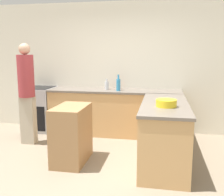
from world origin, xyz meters
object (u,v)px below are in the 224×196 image
object	(u,v)px
mixing_bowl	(166,103)
vinegar_bottle_clear	(107,85)
dish_soap_bottle	(118,84)
person_by_range	(27,89)
hot_sauce_bottle	(118,84)
range_oven	(40,109)
island_table	(72,134)

from	to	relation	value
mixing_bowl	vinegar_bottle_clear	bearing A→B (deg)	127.58
dish_soap_bottle	person_by_range	bearing A→B (deg)	-154.82
vinegar_bottle_clear	dish_soap_bottle	distance (m)	0.31
person_by_range	hot_sauce_bottle	bearing A→B (deg)	33.21
range_oven	island_table	size ratio (longest dim) A/B	1.07
person_by_range	island_table	bearing A→B (deg)	-31.16
dish_soap_bottle	hot_sauce_bottle	bearing A→B (deg)	100.89
mixing_bowl	hot_sauce_bottle	size ratio (longest dim) A/B	1.22
person_by_range	mixing_bowl	bearing A→B (deg)	-14.57
vinegar_bottle_clear	hot_sauce_bottle	bearing A→B (deg)	25.87
island_table	vinegar_bottle_clear	distance (m)	1.65
person_by_range	dish_soap_bottle	bearing A→B (deg)	25.18
dish_soap_bottle	range_oven	bearing A→B (deg)	176.26
range_oven	hot_sauce_bottle	distance (m)	1.79
range_oven	hot_sauce_bottle	size ratio (longest dim) A/B	3.96
dish_soap_bottle	person_by_range	distance (m)	1.72
range_oven	person_by_range	world-z (taller)	person_by_range
range_oven	dish_soap_bottle	size ratio (longest dim) A/B	2.93
hot_sauce_bottle	dish_soap_bottle	bearing A→B (deg)	-79.11
hot_sauce_bottle	dish_soap_bottle	size ratio (longest dim) A/B	0.74
hot_sauce_bottle	island_table	bearing A→B (deg)	-105.27
mixing_bowl	dish_soap_bottle	size ratio (longest dim) A/B	0.90
range_oven	mixing_bowl	distance (m)	3.08
dish_soap_bottle	person_by_range	xyz separation A→B (m)	(-1.56, -0.73, -0.04)
range_oven	vinegar_bottle_clear	bearing A→B (deg)	1.43
range_oven	person_by_range	xyz separation A→B (m)	(0.18, -0.85, 0.55)
vinegar_bottle_clear	island_table	bearing A→B (deg)	-98.54
hot_sauce_bottle	dish_soap_bottle	xyz separation A→B (m)	(0.05, -0.26, 0.03)
range_oven	person_by_range	size ratio (longest dim) A/B	0.51
hot_sauce_bottle	person_by_range	xyz separation A→B (m)	(-1.51, -0.99, -0.01)
hot_sauce_bottle	person_by_range	world-z (taller)	person_by_range
hot_sauce_bottle	dish_soap_bottle	world-z (taller)	dish_soap_bottle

